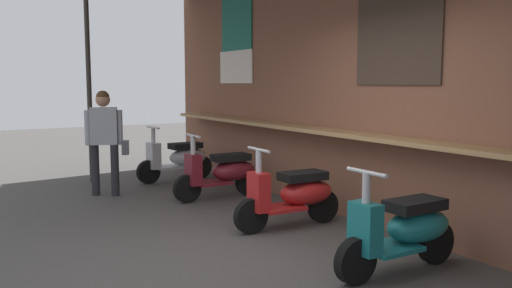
{
  "coord_description": "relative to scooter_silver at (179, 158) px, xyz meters",
  "views": [
    {
      "loc": [
        4.11,
        -2.41,
        1.69
      ],
      "look_at": [
        -2.31,
        1.44,
        0.82
      ],
      "focal_mm": 36.75,
      "sensor_mm": 36.0,
      "label": 1
    }
  ],
  "objects": [
    {
      "name": "scooter_teal",
      "position": [
        5.19,
        0.0,
        0.0
      ],
      "size": [
        0.46,
        1.4,
        0.97
      ],
      "rotation": [
        0.0,
        0.0,
        -1.56
      ],
      "color": "#197075",
      "rests_on": "ground_plane"
    },
    {
      "name": "scooter_silver",
      "position": [
        0.0,
        0.0,
        0.0
      ],
      "size": [
        0.49,
        1.4,
        0.97
      ],
      "rotation": [
        0.0,
        0.0,
        -1.5
      ],
      "color": "#B2B5BA",
      "rests_on": "ground_plane"
    },
    {
      "name": "market_stall_facade",
      "position": [
        4.31,
        0.77,
        1.57
      ],
      "size": [
        11.85,
        2.51,
        3.51
      ],
      "color": "brown",
      "rests_on": "ground_plane"
    },
    {
      "name": "scooter_red",
      "position": [
        3.47,
        0.0,
        0.0
      ],
      "size": [
        0.46,
        1.4,
        0.97
      ],
      "rotation": [
        0.0,
        0.0,
        -1.6
      ],
      "color": "red",
      "rests_on": "ground_plane"
    },
    {
      "name": "shopper_with_handbag",
      "position": [
        0.59,
        -1.43,
        0.56
      ],
      "size": [
        0.38,
        0.65,
        1.58
      ],
      "rotation": [
        0.0,
        0.0,
        2.81
      ],
      "color": "#232328",
      "rests_on": "ground_plane"
    },
    {
      "name": "ground_plane",
      "position": [
        4.31,
        -1.08,
        -0.39
      ],
      "size": [
        33.19,
        33.19,
        0.0
      ],
      "primitive_type": "plane",
      "color": "#474442"
    },
    {
      "name": "scooter_maroon",
      "position": [
        1.67,
        0.0,
        0.0
      ],
      "size": [
        0.46,
        1.4,
        0.97
      ],
      "rotation": [
        0.0,
        0.0,
        -1.58
      ],
      "color": "maroon",
      "rests_on": "ground_plane"
    }
  ]
}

